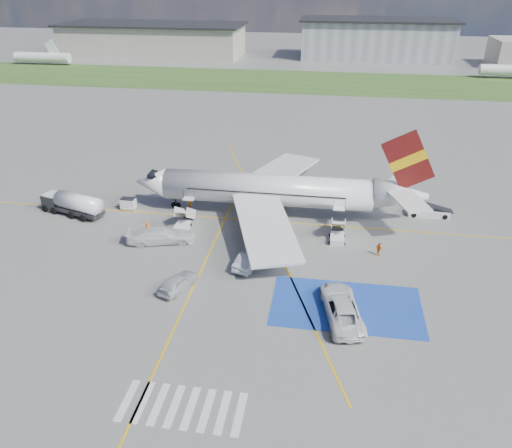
% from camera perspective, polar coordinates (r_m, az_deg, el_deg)
% --- Properties ---
extents(ground, '(400.00, 400.00, 0.00)m').
position_cam_1_polar(ground, '(51.87, -0.88, -5.69)').
color(ground, '#60605E').
rests_on(ground, ground).
extents(grass_strip, '(400.00, 30.00, 0.01)m').
position_cam_1_polar(grass_strip, '(140.79, 5.85, 15.87)').
color(grass_strip, '#2D4C1E').
rests_on(grass_strip, ground).
extents(taxiway_line_main, '(120.00, 0.20, 0.01)m').
position_cam_1_polar(taxiway_line_main, '(62.11, 0.97, 0.35)').
color(taxiway_line_main, gold).
rests_on(taxiway_line_main, ground).
extents(taxiway_line_cross, '(0.20, 60.00, 0.01)m').
position_cam_1_polar(taxiway_line_cross, '(45.12, -9.48, -11.99)').
color(taxiway_line_cross, gold).
rests_on(taxiway_line_cross, ground).
extents(taxiway_line_diag, '(20.71, 56.45, 0.01)m').
position_cam_1_polar(taxiway_line_diag, '(62.11, 0.97, 0.35)').
color(taxiway_line_diag, gold).
rests_on(taxiway_line_diag, ground).
extents(staging_box, '(14.00, 8.00, 0.01)m').
position_cam_1_polar(staging_box, '(48.12, 10.28, -9.19)').
color(staging_box, '#1A3E9E').
rests_on(staging_box, ground).
extents(crosswalk, '(9.00, 4.00, 0.01)m').
position_cam_1_polar(crosswalk, '(38.83, -8.40, -19.99)').
color(crosswalk, silver).
rests_on(crosswalk, ground).
extents(terminal_west, '(60.00, 22.00, 10.00)m').
position_cam_1_polar(terminal_west, '(185.11, -11.65, 19.87)').
color(terminal_west, '#A2988B').
rests_on(terminal_west, ground).
extents(terminal_centre, '(48.00, 18.00, 12.00)m').
position_cam_1_polar(terminal_centre, '(179.53, 13.59, 19.78)').
color(terminal_centre, gray).
rests_on(terminal_centre, ground).
extents(airliner, '(36.81, 32.95, 11.92)m').
position_cam_1_polar(airliner, '(62.28, 2.63, 3.85)').
color(airliner, silver).
rests_on(airliner, ground).
extents(airstairs_fwd, '(1.90, 5.20, 3.60)m').
position_cam_1_polar(airstairs_fwd, '(60.87, -8.35, 0.08)').
color(airstairs_fwd, silver).
rests_on(airstairs_fwd, ground).
extents(airstairs_aft, '(1.90, 5.20, 3.60)m').
position_cam_1_polar(airstairs_aft, '(58.49, 9.29, -1.21)').
color(airstairs_aft, silver).
rests_on(airstairs_aft, ground).
extents(fuel_tanker, '(8.88, 4.69, 2.94)m').
position_cam_1_polar(fuel_tanker, '(67.35, -20.20, 1.98)').
color(fuel_tanker, black).
rests_on(fuel_tanker, ground).
extents(gpu_cart, '(1.89, 1.25, 1.55)m').
position_cam_1_polar(gpu_cart, '(66.91, -14.38, 2.19)').
color(gpu_cart, silver).
rests_on(gpu_cart, ground).
extents(belt_loader, '(5.46, 2.10, 1.63)m').
position_cam_1_polar(belt_loader, '(66.98, 19.14, 1.23)').
color(belt_loader, silver).
rests_on(belt_loader, ground).
extents(car_silver_a, '(3.47, 5.10, 1.61)m').
position_cam_1_polar(car_silver_a, '(49.73, -8.92, -6.58)').
color(car_silver_a, '#B0B3B7').
rests_on(car_silver_a, ground).
extents(car_silver_b, '(3.15, 5.43, 1.69)m').
position_cam_1_polar(car_silver_b, '(52.71, -0.70, -3.99)').
color(car_silver_b, '#A9ACB0').
rests_on(car_silver_b, ground).
extents(van_white_a, '(4.15, 6.86, 2.41)m').
position_cam_1_polar(van_white_a, '(46.15, 9.80, -9.10)').
color(van_white_a, silver).
rests_on(van_white_a, ground).
extents(van_white_b, '(6.17, 3.73, 2.26)m').
position_cam_1_polar(van_white_b, '(57.91, -10.86, -1.09)').
color(van_white_b, silver).
rests_on(van_white_b, ground).
extents(crew_fwd, '(0.76, 0.55, 1.93)m').
position_cam_1_polar(crew_fwd, '(59.33, -12.20, -0.67)').
color(crew_fwd, orange).
rests_on(crew_fwd, ground).
extents(crew_nose, '(1.03, 1.09, 1.77)m').
position_cam_1_polar(crew_nose, '(65.36, -7.58, 2.41)').
color(crew_nose, orange).
rests_on(crew_nose, ground).
extents(crew_aft, '(0.89, 0.94, 1.56)m').
position_cam_1_polar(crew_aft, '(56.17, 13.87, -2.81)').
color(crew_aft, orange).
rests_on(crew_aft, ground).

